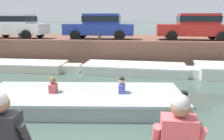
# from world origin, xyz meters

# --- Properties ---
(ground_plane) EXTENTS (400.00, 400.00, 0.00)m
(ground_plane) POSITION_xyz_m (0.00, 4.78, 0.00)
(ground_plane) COLOR #42564C
(far_quay_wall) EXTENTS (60.00, 6.00, 1.39)m
(far_quay_wall) POSITION_xyz_m (0.00, 12.57, 0.69)
(far_quay_wall) COLOR brown
(far_quay_wall) RESTS_ON ground
(far_wall_coping) EXTENTS (60.00, 0.24, 0.08)m
(far_wall_coping) POSITION_xyz_m (0.00, 9.69, 1.43)
(far_wall_coping) COLOR #925F4C
(far_wall_coping) RESTS_ON far_quay_wall
(boat_moored_west_cream) EXTENTS (5.49, 1.61, 0.43)m
(boat_moored_west_cream) POSITION_xyz_m (-5.00, 8.21, 0.22)
(boat_moored_west_cream) COLOR silver
(boat_moored_west_cream) RESTS_ON ground
(boat_moored_central_white) EXTENTS (6.00, 2.06, 0.45)m
(boat_moored_central_white) POSITION_xyz_m (0.95, 8.13, 0.23)
(boat_moored_central_white) COLOR white
(boat_moored_central_white) RESTS_ON ground
(motorboat_passing) EXTENTS (7.34, 2.70, 0.96)m
(motorboat_passing) POSITION_xyz_m (-1.09, 3.66, 0.24)
(motorboat_passing) COLOR #93999E
(motorboat_passing) RESTS_ON ground
(car_leftmost_white) EXTENTS (4.12, 2.04, 1.54)m
(car_leftmost_white) POSITION_xyz_m (-6.91, 10.89, 2.23)
(car_leftmost_white) COLOR white
(car_leftmost_white) RESTS_ON far_quay_wall
(car_left_inner_blue) EXTENTS (4.17, 1.95, 1.54)m
(car_left_inner_blue) POSITION_xyz_m (-1.41, 10.90, 2.23)
(car_left_inner_blue) COLOR #233893
(car_left_inner_blue) RESTS_ON far_quay_wall
(car_centre_red) EXTENTS (4.32, 2.14, 1.54)m
(car_centre_red) POSITION_xyz_m (4.16, 10.89, 2.24)
(car_centre_red) COLOR #B2231E
(car_centre_red) RESTS_ON far_quay_wall
(mooring_bollard_west) EXTENTS (0.15, 0.15, 0.44)m
(mooring_bollard_west) POSITION_xyz_m (-6.08, 9.82, 1.63)
(mooring_bollard_west) COLOR #2D2B28
(mooring_bollard_west) RESTS_ON far_quay_wall
(mooring_bollard_mid) EXTENTS (0.15, 0.15, 0.44)m
(mooring_bollard_mid) POSITION_xyz_m (-1.30, 9.82, 1.63)
(mooring_bollard_mid) COLOR #2D2B28
(mooring_bollard_mid) RESTS_ON far_quay_wall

